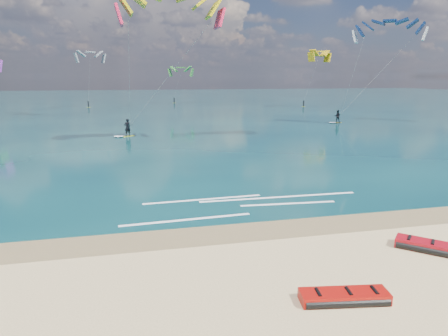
# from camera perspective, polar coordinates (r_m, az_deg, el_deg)

# --- Properties ---
(ground) EXTENTS (320.00, 320.00, 0.00)m
(ground) POSITION_cam_1_polar(r_m,az_deg,el_deg) (54.12, -8.38, 5.46)
(ground) COLOR tan
(ground) RESTS_ON ground
(wet_sand_strip) EXTENTS (320.00, 2.40, 0.01)m
(wet_sand_strip) POSITION_cam_1_polar(r_m,az_deg,el_deg) (18.36, 0.98, -9.21)
(wet_sand_strip) COLOR olive
(wet_sand_strip) RESTS_ON ground
(sea) EXTENTS (320.00, 200.00, 0.04)m
(sea) POSITION_cam_1_polar(r_m,az_deg,el_deg) (117.79, -10.90, 9.36)
(sea) COLOR #0A2E37
(sea) RESTS_ON ground
(packed_kite_left) EXTENTS (3.13, 1.56, 0.41)m
(packed_kite_left) POSITION_cam_1_polar(r_m,az_deg,el_deg) (13.80, 16.73, -17.80)
(packed_kite_left) COLOR #B00F09
(packed_kite_left) RESTS_ON ground
(packed_kite_mid) EXTENTS (2.81, 2.77, 0.44)m
(packed_kite_mid) POSITION_cam_1_polar(r_m,az_deg,el_deg) (18.59, 27.16, -10.45)
(packed_kite_mid) COLOR #AE0C16
(packed_kite_mid) RESTS_ON ground
(kitesurfer_main) EXTENTS (13.54, 9.92, 16.52)m
(kitesurfer_main) POSITION_cam_1_polar(r_m,az_deg,el_deg) (43.78, -10.83, 14.60)
(kitesurfer_main) COLOR #E1F11C
(kitesurfer_main) RESTS_ON sea
(kitesurfer_far) EXTENTS (11.41, 10.04, 16.07)m
(kitesurfer_far) POSITION_cam_1_polar(r_m,az_deg,el_deg) (61.57, 19.40, 13.48)
(kitesurfer_far) COLOR yellow
(kitesurfer_far) RESTS_ON sea
(shoreline_foam) EXTENTS (13.78, 3.64, 0.01)m
(shoreline_foam) POSITION_cam_1_polar(r_m,az_deg,el_deg) (22.25, 2.70, -5.09)
(shoreline_foam) COLOR white
(shoreline_foam) RESTS_ON ground
(distant_kites) EXTENTS (86.98, 41.97, 13.99)m
(distant_kites) POSITION_cam_1_polar(r_m,az_deg,el_deg) (92.84, -18.00, 11.55)
(distant_kites) COLOR gold
(distant_kites) RESTS_ON ground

